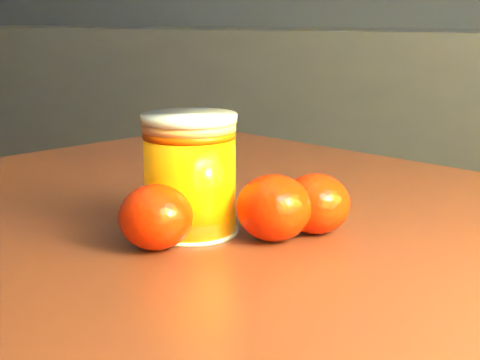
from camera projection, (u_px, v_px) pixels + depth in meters
The scene contains 6 objects.
kitchen_counter at pixel (245, 169), 2.18m from camera, with size 3.15×0.60×0.90m, color #4A4A4E.
table at pixel (293, 345), 0.58m from camera, with size 1.10×0.86×0.75m.
juice_glass at pixel (190, 175), 0.56m from camera, with size 0.08×0.08×0.10m.
orange_front at pixel (274, 208), 0.55m from camera, with size 0.06×0.06×0.06m, color red.
orange_back at pixel (316, 204), 0.57m from camera, with size 0.06×0.06×0.05m, color red.
orange_extra at pixel (156, 217), 0.53m from camera, with size 0.06×0.06×0.05m, color red.
Camera 1 is at (1.22, -0.30, 0.93)m, focal length 50.00 mm.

